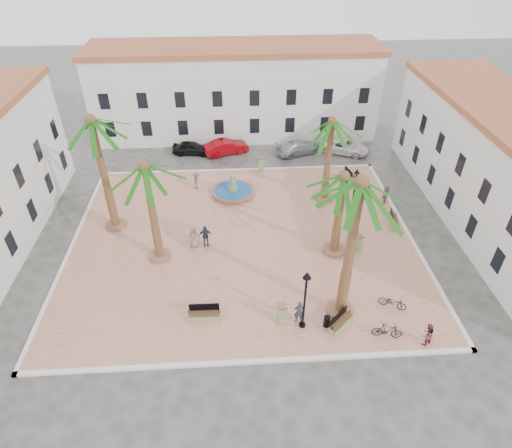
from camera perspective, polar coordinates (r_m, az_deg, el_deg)
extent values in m
plane|color=#56544F|center=(33.08, -1.73, -2.29)|extent=(120.00, 120.00, 0.00)
cube|color=tan|center=(33.04, -1.73, -2.19)|extent=(26.00, 22.00, 0.15)
cube|color=silver|center=(42.17, -2.30, 7.22)|extent=(26.30, 0.30, 0.16)
cube|color=silver|center=(25.42, -0.75, -17.90)|extent=(26.30, 0.30, 0.16)
cube|color=silver|center=(35.72, 19.60, -1.24)|extent=(0.30, 22.30, 0.16)
cube|color=silver|center=(35.28, -23.36, -2.82)|extent=(0.30, 22.30, 0.16)
cube|color=white|center=(48.54, -2.77, 17.03)|extent=(30.00, 7.00, 9.00)
cube|color=#B45C38|center=(47.16, -2.95, 22.47)|extent=(30.40, 7.40, 0.50)
cube|color=black|center=(47.82, -18.85, 11.83)|extent=(1.00, 0.12, 1.60)
cube|color=black|center=(46.98, -14.35, 12.22)|extent=(1.00, 0.12, 1.60)
cube|color=black|center=(46.43, -9.70, 12.55)|extent=(1.00, 0.12, 1.60)
cube|color=black|center=(46.17, -4.96, 12.79)|extent=(1.00, 0.12, 1.60)
cube|color=black|center=(46.22, -0.19, 12.96)|extent=(1.00, 0.12, 1.60)
cube|color=black|center=(46.57, 4.54, 13.03)|extent=(1.00, 0.12, 1.60)
cube|color=black|center=(47.22, 9.17, 13.03)|extent=(1.00, 0.12, 1.60)
cube|color=black|center=(48.15, 13.65, 12.94)|extent=(1.00, 0.12, 1.60)
cube|color=black|center=(46.74, -19.59, 15.15)|extent=(1.00, 0.12, 1.60)
cube|color=black|center=(45.88, -14.93, 15.62)|extent=(1.00, 0.12, 1.60)
cube|color=black|center=(45.31, -10.10, 16.00)|extent=(1.00, 0.12, 1.60)
cube|color=black|center=(45.05, -5.17, 16.28)|extent=(1.00, 0.12, 1.60)
cube|color=black|center=(45.10, -0.20, 16.45)|extent=(1.00, 0.12, 1.60)
cube|color=black|center=(45.46, 4.73, 16.50)|extent=(1.00, 0.12, 1.60)
cube|color=black|center=(46.12, 9.54, 16.43)|extent=(1.00, 0.12, 1.60)
cube|color=black|center=(47.07, 14.19, 16.27)|extent=(1.00, 0.12, 1.60)
cube|color=white|center=(38.30, 29.65, 6.03)|extent=(7.00, 26.00, 8.50)
cube|color=black|center=(32.21, 29.60, -4.25)|extent=(0.12, 1.00, 1.60)
cube|color=black|center=(34.63, 26.84, -0.28)|extent=(0.12, 1.00, 1.60)
cube|color=black|center=(37.27, 24.45, 3.14)|extent=(0.12, 1.00, 1.60)
cube|color=black|center=(40.08, 22.38, 6.10)|extent=(0.12, 1.00, 1.60)
cube|color=black|center=(43.02, 20.57, 8.65)|extent=(0.12, 1.00, 1.60)
cube|color=black|center=(46.08, 18.97, 10.87)|extent=(0.12, 1.00, 1.60)
cube|color=black|center=(33.12, 28.24, 3.87)|extent=(0.12, 1.00, 1.60)
cube|color=black|center=(35.87, 25.65, 7.13)|extent=(0.12, 1.00, 1.60)
cube|color=black|center=(38.78, 23.41, 9.90)|extent=(0.12, 1.00, 1.60)
cube|color=black|center=(41.81, 21.45, 12.26)|extent=(0.12, 1.00, 1.60)
cube|color=black|center=(44.95, 19.74, 14.29)|extent=(0.12, 1.00, 1.60)
cube|color=black|center=(33.86, -29.90, -2.27)|extent=(0.12, 1.00, 1.60)
cube|color=black|center=(36.77, -27.74, 1.62)|extent=(0.12, 1.00, 1.60)
cube|color=black|center=(39.87, -25.91, 4.93)|extent=(0.12, 1.00, 1.60)
cube|color=black|center=(43.12, -24.33, 7.75)|extent=(0.12, 1.00, 1.60)
cube|color=black|center=(35.35, -29.10, 5.60)|extent=(0.12, 1.00, 1.60)
cube|color=black|center=(38.57, -27.09, 8.70)|extent=(0.12, 1.00, 1.60)
cube|color=black|center=(41.92, -25.36, 11.31)|extent=(0.12, 1.00, 1.60)
cylinder|color=#A96B4D|center=(38.28, -3.05, 4.31)|extent=(3.84, 3.84, 0.37)
cylinder|color=#194C8C|center=(38.19, -3.06, 4.51)|extent=(3.38, 3.38, 0.05)
cylinder|color=#799557|center=(38.18, -3.06, 4.54)|extent=(0.82, 0.82, 0.73)
cylinder|color=#799557|center=(37.80, -3.10, 5.48)|extent=(0.55, 0.55, 1.10)
sphere|color=#799557|center=(37.45, -3.13, 6.38)|extent=(0.40, 0.40, 0.40)
cylinder|color=#A96B4D|center=(36.06, -18.14, -0.10)|extent=(1.67, 1.67, 0.25)
cylinder|color=brown|center=(33.69, -19.58, 6.09)|extent=(0.54, 0.54, 8.82)
sphere|color=brown|center=(31.84, -21.21, 12.91)|extent=(0.73, 0.73, 0.73)
cylinder|color=#A96B4D|center=(32.12, -12.66, -4.12)|extent=(1.58, 1.58, 0.24)
cylinder|color=brown|center=(29.85, -13.60, 1.38)|extent=(0.51, 0.51, 7.31)
sphere|color=brown|center=(27.97, -14.67, 7.50)|extent=(0.69, 0.69, 0.69)
cylinder|color=#A96B4D|center=(28.09, 11.13, -11.16)|extent=(1.75, 1.75, 0.26)
cylinder|color=brown|center=(24.82, 12.41, -3.72)|extent=(0.57, 0.57, 9.29)
sphere|color=brown|center=(22.17, 13.96, 5.47)|extent=(0.77, 0.77, 0.77)
cylinder|color=#A96B4D|center=(32.36, 10.33, -3.39)|extent=(1.70, 1.70, 0.25)
cylinder|color=brown|center=(30.42, 10.98, 1.27)|extent=(0.55, 0.55, 6.19)
sphere|color=brown|center=(28.78, 11.69, 6.29)|extent=(0.74, 0.74, 0.74)
cylinder|color=#A96B4D|center=(38.07, 9.03, 3.54)|extent=(1.58, 1.58, 0.24)
cylinder|color=brown|center=(36.24, 9.57, 8.35)|extent=(0.51, 0.51, 7.02)
sphere|color=brown|center=(34.74, 10.16, 13.44)|extent=(0.69, 0.69, 0.69)
cube|color=#799557|center=(27.32, -6.87, -12.08)|extent=(1.98, 0.61, 0.44)
cube|color=#56351E|center=(27.13, -6.91, -11.72)|extent=(1.87, 0.56, 0.07)
cube|color=black|center=(27.07, -6.94, -10.93)|extent=(1.87, 0.06, 0.55)
cylinder|color=black|center=(27.12, -8.94, -11.57)|extent=(0.05, 0.05, 0.33)
cylinder|color=black|center=(26.98, -4.92, -11.50)|extent=(0.05, 0.05, 0.33)
cube|color=#799557|center=(27.22, 11.18, -12.94)|extent=(1.78, 1.70, 0.42)
cube|color=#56351E|center=(27.04, 11.24, -12.61)|extent=(1.67, 1.59, 0.06)
cube|color=black|center=(26.90, 10.90, -11.97)|extent=(1.35, 1.24, 0.52)
cylinder|color=black|center=(26.43, 10.14, -13.54)|extent=(0.05, 0.05, 0.31)
cylinder|color=black|center=(27.49, 12.35, -11.37)|extent=(0.05, 0.05, 0.31)
cube|color=#799557|center=(36.17, 17.87, 0.26)|extent=(0.99, 2.02, 0.43)
cube|color=#56351E|center=(36.03, 17.94, 0.58)|extent=(0.92, 1.90, 0.06)
cube|color=black|center=(35.83, 17.65, 0.99)|extent=(0.44, 1.80, 0.54)
cylinder|color=black|center=(35.22, 18.12, -0.12)|extent=(0.05, 0.05, 0.32)
cylinder|color=black|center=(36.70, 17.83, 1.58)|extent=(0.05, 0.05, 0.32)
cube|color=#799557|center=(41.71, 12.41, 6.38)|extent=(0.82, 1.69, 0.36)
cube|color=#56351E|center=(41.61, 12.44, 6.63)|extent=(0.76, 1.59, 0.05)
cube|color=black|center=(41.40, 12.24, 6.89)|extent=(0.36, 1.51, 0.45)
cylinder|color=black|center=(40.98, 12.92, 6.23)|extent=(0.05, 0.05, 0.27)
cylinder|color=black|center=(42.14, 12.01, 7.27)|extent=(0.05, 0.05, 0.27)
cylinder|color=black|center=(27.00, 6.19, -13.21)|extent=(0.40, 0.40, 0.18)
cylinder|color=black|center=(25.50, 6.49, -10.29)|extent=(0.13, 0.13, 3.98)
cone|color=black|center=(23.98, 6.84, -6.77)|extent=(0.49, 0.49, 0.44)
sphere|color=beige|center=(24.09, 6.81, -7.05)|extent=(0.27, 0.27, 0.27)
cylinder|color=black|center=(36.81, 12.53, 1.73)|extent=(0.36, 0.36, 0.16)
cylinder|color=black|center=(35.81, 12.91, 4.15)|extent=(0.12, 0.12, 3.65)
cone|color=black|center=(34.82, 13.35, 6.89)|extent=(0.45, 0.45, 0.41)
sphere|color=beige|center=(34.90, 13.31, 6.67)|extent=(0.24, 0.24, 0.24)
cube|color=#799557|center=(26.63, 3.41, -11.94)|extent=(0.49, 0.49, 1.39)
cube|color=#A96B4D|center=(26.07, 3.47, -10.86)|extent=(0.61, 0.61, 0.11)
cube|color=#799557|center=(41.34, 0.68, 7.87)|extent=(0.45, 0.45, 1.44)
cube|color=#A96B4D|center=(40.98, 0.68, 8.82)|extent=(0.56, 0.56, 0.11)
cube|color=#799557|center=(32.51, 13.51, -2.52)|extent=(0.47, 0.47, 1.27)
cube|color=#A96B4D|center=(32.10, 13.68, -1.58)|extent=(0.59, 0.59, 0.10)
cylinder|color=black|center=(26.98, 9.40, -12.69)|extent=(0.39, 0.39, 0.77)
imported|color=#2B3342|center=(26.68, 5.76, -11.55)|extent=(0.63, 0.43, 1.66)
imported|color=black|center=(28.92, 17.77, -9.88)|extent=(1.85, 1.34, 0.92)
imported|color=brown|center=(27.33, 21.87, -13.50)|extent=(0.96, 0.87, 1.60)
imported|color=black|center=(27.11, 17.10, -13.45)|extent=(1.86, 0.88, 1.08)
imported|color=gray|center=(32.11, -8.32, -1.71)|extent=(1.02, 0.83, 1.81)
imported|color=#2A364D|center=(32.16, -6.78, -1.57)|extent=(1.04, 0.48, 1.74)
imported|color=#45454A|center=(39.05, -7.94, 5.72)|extent=(0.68, 1.07, 1.56)
imported|color=#796D5B|center=(38.36, 16.86, 3.83)|extent=(1.07, 1.60, 1.65)
imported|color=black|center=(45.49, -8.57, 10.01)|extent=(4.10, 2.01, 1.35)
imported|color=#91050C|center=(45.09, -3.99, 10.20)|extent=(4.86, 2.95, 1.51)
imported|color=#AFAFB8|center=(45.27, 5.65, 10.13)|extent=(5.11, 3.43, 1.37)
imported|color=white|center=(46.18, 11.68, 10.11)|extent=(5.57, 4.15, 1.41)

